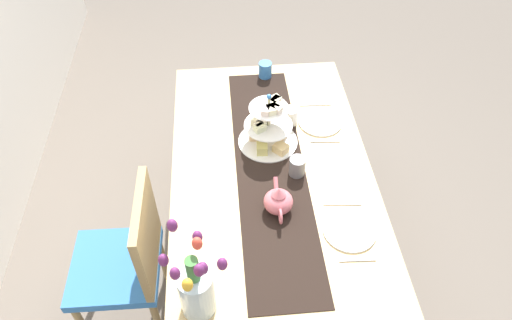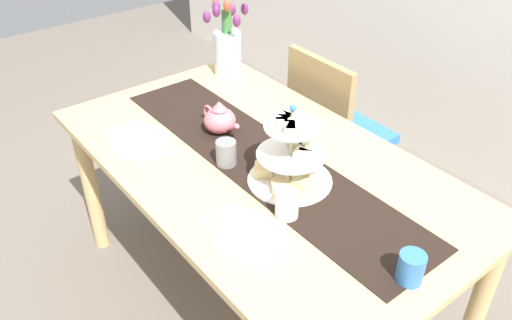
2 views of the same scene
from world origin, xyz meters
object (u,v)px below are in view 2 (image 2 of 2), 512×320
(knife_right, at_px, (276,262))
(mug_white_text, at_px, (287,205))
(tulip_vase, at_px, (227,45))
(fork_left, at_px, (123,126))
(chair_left, at_px, (333,128))
(tiered_cake_stand, at_px, (290,157))
(mug_orange, at_px, (411,268))
(mug_grey, at_px, (226,153))
(dinner_plate_right, at_px, (246,234))
(knife_left, at_px, (158,157))
(fork_right, at_px, (219,211))
(dinner_plate_left, at_px, (139,140))
(teapot, at_px, (220,119))
(dining_table, at_px, (259,181))

(knife_right, bearing_deg, mug_white_text, 130.50)
(tulip_vase, distance_m, fork_left, 0.67)
(chair_left, xyz_separation_m, tulip_vase, (-0.40, -0.36, 0.41))
(chair_left, relative_size, mug_white_text, 9.58)
(tiered_cake_stand, xyz_separation_m, mug_orange, (0.56, -0.04, -0.06))
(mug_orange, bearing_deg, tiered_cake_stand, 175.66)
(mug_grey, height_order, mug_white_text, mug_grey)
(chair_left, bearing_deg, dinner_plate_right, -59.56)
(fork_left, xyz_separation_m, knife_right, (0.99, 0.00, 0.00))
(knife_left, relative_size, fork_right, 1.13)
(tulip_vase, bearing_deg, dinner_plate_left, -65.67)
(tulip_vase, xyz_separation_m, knife_left, (0.44, -0.64, -0.14))
(mug_grey, bearing_deg, tulip_vase, 143.84)
(tulip_vase, relative_size, fork_left, 2.89)
(knife_left, bearing_deg, dinner_plate_left, 180.00)
(mug_grey, bearing_deg, mug_white_text, -2.87)
(fork_right, bearing_deg, tulip_vase, 142.67)
(dinner_plate_right, bearing_deg, mug_white_text, 87.02)
(fork_left, bearing_deg, fork_right, 0.00)
(tulip_vase, bearing_deg, mug_grey, -36.16)
(tiered_cake_stand, distance_m, fork_right, 0.31)
(teapot, height_order, tulip_vase, tulip_vase)
(teapot, height_order, fork_right, teapot)
(dinner_plate_left, relative_size, knife_right, 1.35)
(knife_left, xyz_separation_m, fork_right, (0.41, 0.00, 0.00))
(dining_table, xyz_separation_m, mug_orange, (0.73, -0.04, 0.15))
(knife_left, relative_size, mug_grey, 1.79)
(tulip_vase, distance_m, mug_orange, 1.47)
(dining_table, height_order, mug_orange, mug_orange)
(chair_left, distance_m, tiered_cake_stand, 0.92)
(knife_right, bearing_deg, tiered_cake_stand, 133.20)
(dinner_plate_left, relative_size, fork_right, 1.53)
(mug_grey, height_order, mug_orange, mug_grey)
(fork_right, xyz_separation_m, knife_right, (0.29, 0.00, 0.00))
(teapot, xyz_separation_m, knife_right, (0.70, -0.29, -0.06))
(knife_left, bearing_deg, tulip_vase, 124.13)
(knife_left, xyz_separation_m, mug_orange, (0.98, 0.25, 0.04))
(dinner_plate_right, bearing_deg, dinner_plate_left, 180.00)
(fork_left, relative_size, mug_orange, 1.58)
(tiered_cake_stand, relative_size, teapot, 1.28)
(fork_left, relative_size, dinner_plate_right, 0.65)
(tiered_cake_stand, relative_size, tulip_vase, 0.70)
(teapot, xyz_separation_m, knife_left, (0.01, -0.29, -0.06))
(teapot, xyz_separation_m, dinner_plate_right, (0.56, -0.29, -0.05))
(dinner_plate_left, bearing_deg, tulip_vase, 114.33)
(tiered_cake_stand, bearing_deg, dinner_plate_right, -66.12)
(knife_right, bearing_deg, mug_orange, 41.49)
(tiered_cake_stand, xyz_separation_m, knife_right, (0.27, -0.29, -0.10))
(tiered_cake_stand, xyz_separation_m, dinner_plate_right, (0.13, -0.29, -0.10))
(mug_grey, xyz_separation_m, mug_orange, (0.78, 0.07, -0.00))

